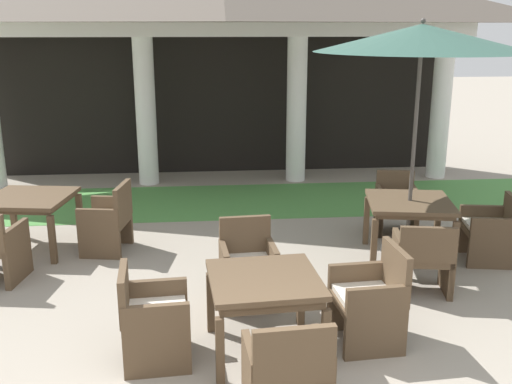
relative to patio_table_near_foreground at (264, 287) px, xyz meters
name	(u,v)px	position (x,y,z in m)	size (l,w,h in m)	color
lawn_strip	(226,201)	(-0.15, 4.71, -0.62)	(11.20, 2.01, 0.01)	#519347
patio_table_near_foreground	(264,287)	(0.00, 0.00, 0.00)	(1.01, 1.01, 0.72)	brown
patio_chair_near_foreground_north	(248,266)	(-0.07, 0.97, -0.22)	(0.60, 0.57, 0.89)	brown
patio_chair_near_foreground_west	(152,318)	(-0.97, -0.07, -0.22)	(0.60, 0.59, 0.87)	brown
patio_chair_near_foreground_east	(371,300)	(0.98, 0.07, -0.20)	(0.61, 0.63, 0.92)	brown
patio_chair_near_foreground_south	(288,372)	(0.07, -0.97, -0.22)	(0.63, 0.54, 0.86)	brown
patio_table_mid_right	(29,203)	(-2.75, 2.78, 0.00)	(1.16, 1.16, 0.72)	brown
patio_chair_mid_right_east	(109,221)	(-1.73, 2.62, -0.22)	(0.63, 0.70, 0.89)	brown
patio_table_far_back	(409,208)	(2.00, 2.03, 0.04)	(1.15, 1.15, 0.76)	brown
patio_umbrella_far_back	(422,41)	(2.00, 2.03, 2.02)	(2.48, 2.48, 2.90)	#2D2D2D
patio_chair_far_back_east	(491,231)	(2.99, 1.85, -0.23)	(0.68, 0.68, 0.83)	brown
patio_chair_far_back_north	(396,205)	(2.18, 3.02, -0.23)	(0.64, 0.67, 0.83)	brown
patio_chair_far_back_south	(423,259)	(1.83, 1.04, -0.22)	(0.68, 0.59, 0.82)	brown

